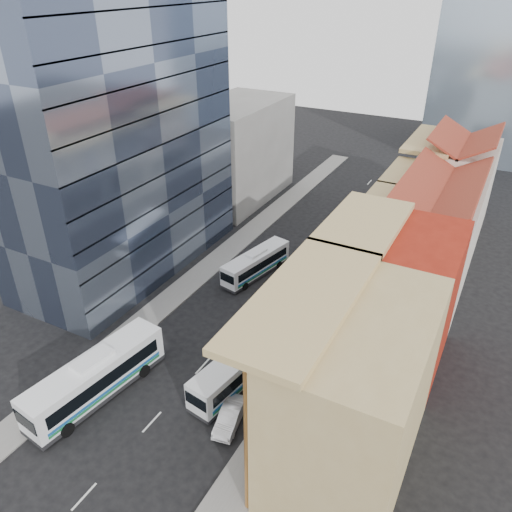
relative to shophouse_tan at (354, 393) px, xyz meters
The scene contains 15 objects.
ground 16.03m from the shophouse_tan, 160.35° to the right, with size 200.00×200.00×0.00m, color black.
sidewalk_right 18.82m from the shophouse_tan, 107.93° to the left, with size 3.00×90.00×0.15m, color slate.
sidewalk_left 28.82m from the shophouse_tan, 142.93° to the left, with size 3.00×90.00×0.15m, color slate.
shophouse_tan is the anchor object (origin of this frame).
shophouse_red 12.00m from the shophouse_tan, 90.00° to the left, with size 8.00×10.00×12.00m, color maroon.
shophouse_cream_near 21.52m from the shophouse_tan, 90.00° to the left, with size 8.00×9.00×10.00m, color beige.
shophouse_cream_mid 30.52m from the shophouse_tan, 90.00° to the left, with size 8.00×9.00×10.00m, color beige.
shophouse_cream_far 41.00m from the shophouse_tan, 90.00° to the left, with size 8.00×12.00×11.00m, color beige.
office_tower 35.19m from the shophouse_tan, 155.70° to the left, with size 12.00×26.00×30.00m, color #39435B.
office_block_far 47.64m from the shophouse_tan, 129.04° to the left, with size 10.00×18.00×14.00m, color gray.
bus_left_near 20.26m from the shophouse_tan, 169.19° to the right, with size 2.85×12.17×3.90m, color white, non-canonical shape.
bus_left_far 25.39m from the shophouse_tan, 132.71° to the left, with size 2.21×9.45×3.03m, color white, non-canonical shape.
bus_right 11.47m from the shophouse_tan, 164.76° to the left, with size 2.40×10.26×3.29m, color silver, non-canonical shape.
sedan_left 20.31m from the shophouse_tan, behind, with size 1.81×4.48×1.52m, color white.
sedan_right 10.26m from the shophouse_tan, behind, with size 1.47×4.21×1.39m, color white.
Camera 1 is at (19.42, -18.73, 29.63)m, focal length 35.00 mm.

